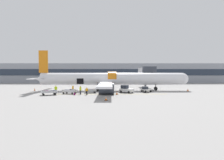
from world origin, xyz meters
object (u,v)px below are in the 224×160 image
object	(u,v)px
baggage_cart_queued	(91,91)
suitcase_on_tarmac_upright	(75,94)
baggage_tug_mid	(126,89)
ground_crew_loader_b	(80,90)
ground_crew_supervisor	(87,91)
airplane	(110,79)
ground_crew_loader_a	(73,89)
ground_crew_driver	(56,89)
baggage_cart_empty	(50,93)
baggage_tug_lead	(146,90)
baggage_cart_loading	(70,92)

from	to	relation	value
baggage_cart_queued	suitcase_on_tarmac_upright	size ratio (longest dim) A/B	6.07
baggage_tug_mid	ground_crew_loader_b	world-z (taller)	ground_crew_loader_b
ground_crew_supervisor	airplane	bearing A→B (deg)	61.67
ground_crew_loader_a	airplane	bearing A→B (deg)	27.07
baggage_cart_queued	ground_crew_loader_a	distance (m)	4.58
ground_crew_driver	ground_crew_supervisor	distance (m)	7.62
baggage_cart_empty	baggage_cart_queued	bearing A→B (deg)	25.14
baggage_tug_lead	ground_crew_loader_a	world-z (taller)	ground_crew_loader_a
baggage_tug_lead	baggage_cart_empty	size ratio (longest dim) A/B	0.64
baggage_tug_lead	baggage_cart_empty	bearing A→B (deg)	-166.28
baggage_cart_queued	ground_crew_supervisor	bearing A→B (deg)	-99.05
ground_crew_loader_b	suitcase_on_tarmac_upright	distance (m)	1.97
baggage_cart_empty	baggage_cart_loading	bearing A→B (deg)	29.24
baggage_tug_lead	ground_crew_driver	distance (m)	20.98
airplane	suitcase_on_tarmac_upright	bearing A→B (deg)	-127.09
baggage_cart_loading	ground_crew_loader_a	distance (m)	2.93
baggage_cart_queued	ground_crew_driver	world-z (taller)	ground_crew_driver
baggage_tug_lead	baggage_tug_mid	world-z (taller)	baggage_tug_mid
baggage_cart_loading	ground_crew_loader_a	bearing A→B (deg)	89.15
baggage_cart_loading	baggage_cart_empty	world-z (taller)	baggage_cart_loading
airplane	baggage_cart_empty	xyz separation A→B (m)	(-12.74, -9.58, -2.36)
baggage_tug_lead	baggage_cart_empty	xyz separation A→B (m)	(-21.41, -5.23, -0.06)
baggage_cart_empty	suitcase_on_tarmac_upright	world-z (taller)	baggage_cart_empty
baggage_cart_empty	ground_crew_driver	distance (m)	2.88
ground_crew_supervisor	baggage_cart_queued	bearing A→B (deg)	80.95
baggage_tug_lead	ground_crew_loader_b	world-z (taller)	ground_crew_loader_b
ground_crew_loader_a	ground_crew_driver	size ratio (longest dim) A/B	0.93
ground_crew_supervisor	baggage_cart_loading	bearing A→B (deg)	156.32
baggage_cart_queued	baggage_cart_empty	world-z (taller)	baggage_cart_empty
ground_crew_loader_a	baggage_cart_queued	bearing A→B (deg)	-14.78
ground_crew_driver	baggage_tug_mid	bearing A→B (deg)	5.58
baggage_cart_queued	ground_crew_supervisor	size ratio (longest dim) A/B	2.23
ground_crew_loader_a	ground_crew_loader_b	world-z (taller)	ground_crew_loader_b
airplane	baggage_tug_mid	bearing A→B (deg)	-53.69
airplane	ground_crew_supervisor	xyz separation A→B (m)	(-4.90, -9.09, -2.02)
baggage_tug_lead	ground_crew_loader_a	bearing A→B (deg)	-179.59
baggage_tug_mid	ground_crew_loader_a	bearing A→B (deg)	176.55
baggage_cart_loading	ground_crew_loader_a	xyz separation A→B (m)	(0.04, 2.90, 0.43)
baggage_cart_empty	suitcase_on_tarmac_upright	size ratio (longest dim) A/B	7.03
ground_crew_driver	ground_crew_loader_a	bearing A→B (deg)	34.32
baggage_cart_empty	airplane	bearing A→B (deg)	36.93
baggage_tug_mid	suitcase_on_tarmac_upright	bearing A→B (deg)	-157.94
baggage_cart_loading	baggage_cart_queued	size ratio (longest dim) A/B	1.13
ground_crew_driver	suitcase_on_tarmac_upright	size ratio (longest dim) A/B	3.07
airplane	ground_crew_loader_a	xyz separation A→B (m)	(-8.76, -4.48, -1.98)
airplane	baggage_cart_queued	world-z (taller)	airplane
baggage_cart_empty	ground_crew_driver	bearing A→B (deg)	78.18
baggage_tug_mid	baggage_cart_loading	bearing A→B (deg)	-170.41
baggage_cart_loading	ground_crew_supervisor	bearing A→B (deg)	-23.68
baggage_tug_mid	baggage_cart_queued	bearing A→B (deg)	-177.18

